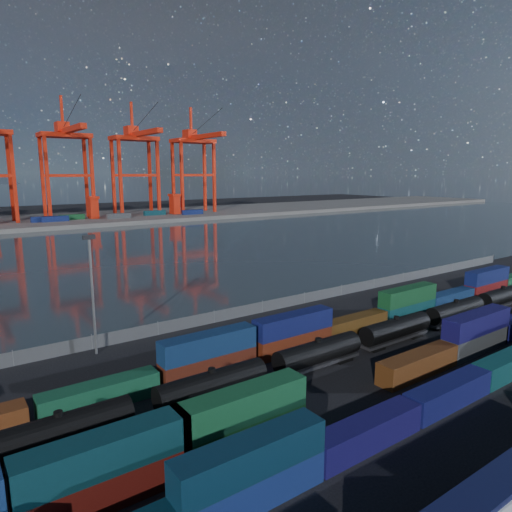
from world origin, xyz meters
TOP-DOWN VIEW (x-y plane):
  - ground at (0.00, 0.00)m, footprint 700.00×700.00m
  - harbor_water at (0.00, 105.00)m, footprint 700.00×700.00m
  - far_quay at (0.00, 210.00)m, footprint 700.00×70.00m
  - container_row_south at (-10.90, -10.44)m, footprint 140.69×2.56m
  - container_row_mid at (-6.99, -3.94)m, footprint 116.28×2.63m
  - container_row_north at (-6.79, 10.95)m, footprint 141.46×2.55m
  - tanker_string at (-8.39, 4.62)m, footprint 106.27×2.85m
  - waterfront_fence at (-0.00, 28.00)m, footprint 160.12×0.12m
  - yard_light_mast at (-30.00, 26.00)m, footprint 1.60×0.40m
  - gantry_cranes at (-7.50, 203.37)m, footprint 198.68×45.47m
  - quay_containers at (-11.00, 195.46)m, footprint 172.58×10.99m
  - straddle_carriers at (-2.50, 200.00)m, footprint 140.00×7.00m

SIDE VIEW (x-z plane):
  - ground at x=0.00m, z-range 0.00..0.00m
  - harbor_water at x=0.00m, z-range 0.01..0.01m
  - far_quay at x=0.00m, z-range 0.00..2.00m
  - waterfront_fence at x=0.00m, z-range -0.10..2.10m
  - container_row_south at x=-10.90m, z-range -0.73..4.71m
  - tanker_string at x=-8.39m, z-range 0.01..4.08m
  - container_row_north at x=-6.79m, z-range -0.51..4.93m
  - container_row_mid at x=-6.99m, z-range -0.47..5.14m
  - quay_containers at x=-11.00m, z-range 2.00..4.60m
  - straddle_carriers at x=-2.50m, z-range 2.27..13.37m
  - yard_light_mast at x=-30.00m, z-range 1.00..17.60m
  - gantry_cranes at x=-7.50m, z-range 6.96..68.53m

